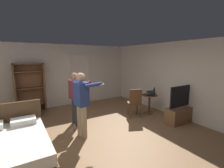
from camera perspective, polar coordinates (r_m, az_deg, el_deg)
name	(u,v)px	position (r m, az deg, el deg)	size (l,w,h in m)	color
ground_plane	(101,137)	(4.40, -3.87, -18.20)	(7.24, 7.24, 0.00)	olive
wall_back	(64,75)	(7.08, -16.73, 2.99)	(6.07, 0.12, 2.57)	silver
wall_right	(178,80)	(5.94, 22.33, 1.48)	(0.12, 6.82, 2.57)	silver
doorway_frame	(79,76)	(7.19, -11.77, 2.78)	(0.93, 0.08, 2.13)	white
bed	(8,151)	(3.80, -33.13, -19.34)	(1.43, 1.90, 1.02)	#4C331E
bookshelf	(30,86)	(6.69, -27.24, -0.56)	(1.03, 0.32, 1.83)	brown
tv_flatscreen	(181,112)	(5.59, 23.40, -9.01)	(1.12, 0.40, 1.18)	brown
side_table	(149,101)	(6.03, 13.17, -5.92)	(0.56, 0.56, 0.70)	brown
laptop	(150,94)	(5.90, 13.32, -3.36)	(0.36, 0.37, 0.17)	black
bottle_on_table	(154,91)	(5.99, 14.79, -2.59)	(0.06, 0.06, 0.28)	#172B25
wooden_chair	(135,102)	(5.54, 8.09, -6.27)	(0.55, 0.55, 0.99)	brown
person_blue_shirt	(82,101)	(4.14, -10.74, -5.87)	(0.71, 0.55, 1.67)	tan
person_striped_shirt	(75,95)	(4.95, -12.90, -3.87)	(0.62, 0.58, 1.60)	#333338
suitcase_dark	(32,111)	(6.24, -26.56, -8.67)	(0.56, 0.34, 0.41)	black
suitcase_small	(25,114)	(6.09, -28.64, -9.46)	(0.63, 0.29, 0.37)	black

